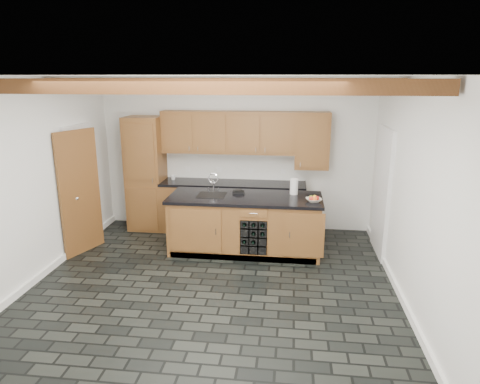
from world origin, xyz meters
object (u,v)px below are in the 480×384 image
object	(u,v)px
island	(245,224)
fruit_bowl	(314,200)
kitchen_scale	(238,192)
paper_towel	(294,187)

from	to	relation	value
island	fruit_bowl	bearing A→B (deg)	-9.02
kitchen_scale	fruit_bowl	xyz separation A→B (m)	(1.21, -0.35, 0.00)
island	paper_towel	world-z (taller)	paper_towel
island	kitchen_scale	distance (m)	0.54
kitchen_scale	paper_towel	world-z (taller)	paper_towel
kitchen_scale	paper_towel	size ratio (longest dim) A/B	0.75
kitchen_scale	fruit_bowl	distance (m)	1.26
kitchen_scale	island	bearing A→B (deg)	-54.28
fruit_bowl	paper_towel	xyz separation A→B (m)	(-0.30, 0.42, 0.10)
fruit_bowl	kitchen_scale	bearing A→B (deg)	163.87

